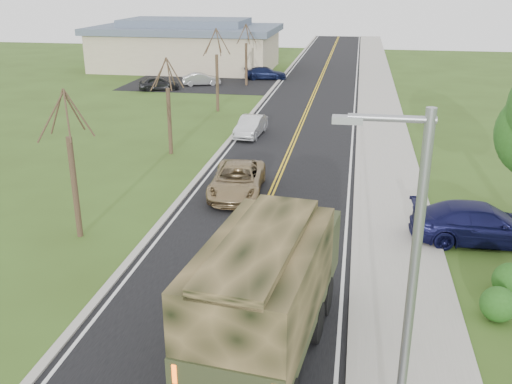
% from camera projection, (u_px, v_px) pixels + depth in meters
% --- Properties ---
extents(road, '(8.00, 120.00, 0.01)m').
position_uv_depth(road, '(312.00, 100.00, 49.94)').
color(road, black).
rests_on(road, ground).
extents(curb_right, '(0.30, 120.00, 0.12)m').
position_uv_depth(curb_right, '(360.00, 101.00, 49.24)').
color(curb_right, '#9E998E').
rests_on(curb_right, ground).
extents(sidewalk_right, '(3.20, 120.00, 0.10)m').
position_uv_depth(sidewalk_right, '(380.00, 101.00, 48.96)').
color(sidewalk_right, '#9E998E').
rests_on(sidewalk_right, ground).
extents(curb_left, '(0.30, 120.00, 0.10)m').
position_uv_depth(curb_left, '(265.00, 97.00, 50.60)').
color(curb_left, '#9E998E').
rests_on(curb_left, ground).
extents(street_light, '(1.65, 0.22, 8.00)m').
position_uv_depth(street_light, '(405.00, 303.00, 10.23)').
color(street_light, gray).
rests_on(street_light, ground).
extents(bare_tree_a, '(1.93, 2.26, 6.08)m').
position_uv_depth(bare_tree_a, '(73.00, 176.00, 22.49)').
color(bare_tree_a, '#38281C').
rests_on(bare_tree_a, ground).
extents(bare_tree_b, '(1.83, 2.14, 5.73)m').
position_uv_depth(bare_tree_b, '(169.00, 113.00, 33.61)').
color(bare_tree_b, '#38281C').
rests_on(bare_tree_b, ground).
extents(bare_tree_c, '(2.04, 2.39, 6.42)m').
position_uv_depth(bare_tree_c, '(217.00, 76.00, 44.57)').
color(bare_tree_c, '#38281C').
rests_on(bare_tree_c, ground).
extents(bare_tree_d, '(1.88, 2.20, 5.91)m').
position_uv_depth(bare_tree_d, '(246.00, 59.00, 55.72)').
color(bare_tree_d, '#38281C').
rests_on(bare_tree_d, ground).
extents(commercial_building, '(25.50, 21.50, 5.65)m').
position_uv_depth(commercial_building, '(187.00, 45.00, 66.33)').
color(commercial_building, tan).
rests_on(commercial_building, ground).
extents(military_truck, '(3.55, 7.98, 3.86)m').
position_uv_depth(military_truck, '(268.00, 282.00, 15.41)').
color(military_truck, black).
rests_on(military_truck, ground).
extents(suv_champagne, '(2.85, 5.46, 1.47)m').
position_uv_depth(suv_champagne, '(237.00, 180.00, 27.72)').
color(suv_champagne, '#8D7650').
rests_on(suv_champagne, ground).
extents(sedan_silver, '(1.73, 4.15, 1.34)m').
position_uv_depth(sedan_silver, '(251.00, 126.00, 38.12)').
color(sedan_silver, silver).
rests_on(sedan_silver, ground).
extents(pickup_navy, '(5.58, 2.53, 1.59)m').
position_uv_depth(pickup_navy, '(481.00, 224.00, 22.62)').
color(pickup_navy, '#0F1038').
rests_on(pickup_navy, ground).
extents(lot_car_dark, '(4.11, 2.87, 1.30)m').
position_uv_depth(lot_car_dark, '(159.00, 83.00, 53.94)').
color(lot_car_dark, black).
rests_on(lot_car_dark, ground).
extents(lot_car_silver, '(3.93, 2.55, 1.22)m').
position_uv_depth(lot_car_silver, '(201.00, 79.00, 56.42)').
color(lot_car_silver, '#9F9FA3').
rests_on(lot_car_silver, ground).
extents(lot_car_navy, '(4.65, 2.44, 1.29)m').
position_uv_depth(lot_car_navy, '(265.00, 73.00, 59.81)').
color(lot_car_navy, '#0E1433').
rests_on(lot_car_navy, ground).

